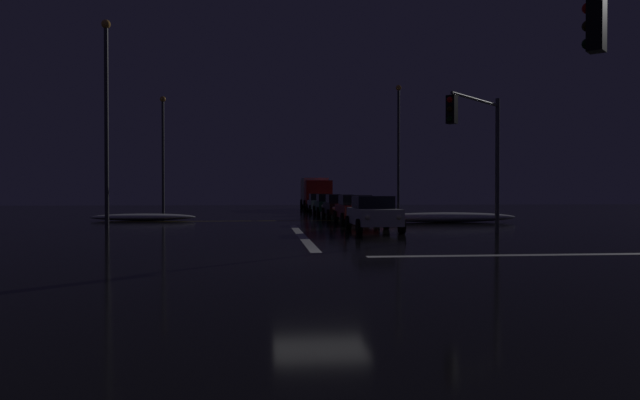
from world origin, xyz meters
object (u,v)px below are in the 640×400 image
object	(u,v)px
box_truck	(315,192)
streetlamp_left_near	(106,109)
sedan_black	(340,206)
sedan_silver	(319,203)
sedan_red	(355,209)
streetlamp_right_far	(398,141)
sedan_green	(328,204)
traffic_signal_ne	(479,137)
streetlamp_left_far	(163,146)
sedan_white	(373,213)

from	to	relation	value
box_truck	streetlamp_left_near	size ratio (longest dim) A/B	0.82
sedan_black	sedan_silver	distance (m)	11.67
sedan_red	streetlamp_right_far	xyz separation A→B (m)	(5.49, 12.97, 4.97)
sedan_green	traffic_signal_ne	bearing A→B (deg)	-80.06
streetlamp_right_far	box_truck	bearing A→B (deg)	114.76
traffic_signal_ne	streetlamp_left_far	size ratio (longest dim) A/B	0.64
box_truck	streetlamp_left_far	bearing A→B (deg)	-136.63
sedan_white	sedan_black	size ratio (longest dim) A/B	1.00
sedan_red	sedan_green	size ratio (longest dim) A/B	1.00
box_truck	traffic_signal_ne	distance (m)	34.73
streetlamp_left_far	sedan_white	bearing A→B (deg)	-57.78
sedan_white	sedan_green	distance (m)	18.20
sedan_red	streetlamp_left_far	distance (m)	18.65
sedan_white	streetlamp_left_near	world-z (taller)	streetlamp_left_near
sedan_white	streetlamp_right_far	world-z (taller)	streetlamp_right_far
sedan_white	streetlamp_right_far	bearing A→B (deg)	73.72
sedan_green	sedan_silver	size ratio (longest dim) A/B	1.00
sedan_white	sedan_silver	bearing A→B (deg)	90.16
sedan_red	sedan_silver	world-z (taller)	same
sedan_white	sedan_silver	distance (m)	24.18
sedan_silver	traffic_signal_ne	distance (m)	27.47
box_truck	streetlamp_left_near	world-z (taller)	streetlamp_left_near
sedan_silver	sedan_white	bearing A→B (deg)	-89.84
sedan_silver	box_truck	xyz separation A→B (m)	(0.31, 7.45, 0.91)
sedan_green	box_truck	size ratio (longest dim) A/B	0.52
sedan_white	sedan_green	size ratio (longest dim) A/B	1.00
traffic_signal_ne	streetlamp_left_far	xyz separation A→B (m)	(-16.12, 22.53, 1.21)
sedan_red	streetlamp_left_near	bearing A→B (deg)	-166.54
sedan_white	streetlamp_right_far	xyz separation A→B (m)	(5.75, 19.69, 4.97)
sedan_white	sedan_red	distance (m)	6.72
sedan_white	streetlamp_left_far	distance (m)	23.68
sedan_black	sedan_green	world-z (taller)	same
sedan_red	box_truck	size ratio (longest dim) A/B	0.52
sedan_black	traffic_signal_ne	xyz separation A→B (m)	(3.57, -15.35, 3.16)
box_truck	streetlamp_right_far	world-z (taller)	streetlamp_right_far
streetlamp_left_far	sedan_green	bearing A→B (deg)	-6.83
sedan_black	streetlamp_left_far	distance (m)	15.11
traffic_signal_ne	streetlamp_right_far	distance (m)	22.70
sedan_white	box_truck	size ratio (longest dim) A/B	0.52
sedan_green	streetlamp_left_far	distance (m)	13.26
sedan_red	sedan_white	bearing A→B (deg)	-92.20
sedan_green	streetlamp_left_far	xyz separation A→B (m)	(-12.43, 1.49, 4.37)
sedan_silver	streetlamp_left_near	distance (m)	24.43
sedan_green	traffic_signal_ne	size ratio (longest dim) A/B	0.76
sedan_red	sedan_black	bearing A→B (deg)	91.14
sedan_red	streetlamp_left_near	world-z (taller)	streetlamp_left_near
sedan_white	streetlamp_right_far	distance (m)	21.11
streetlamp_right_far	streetlamp_left_far	bearing A→B (deg)	180.00
sedan_green	box_truck	bearing A→B (deg)	89.09
box_truck	streetlamp_left_far	distance (m)	17.74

